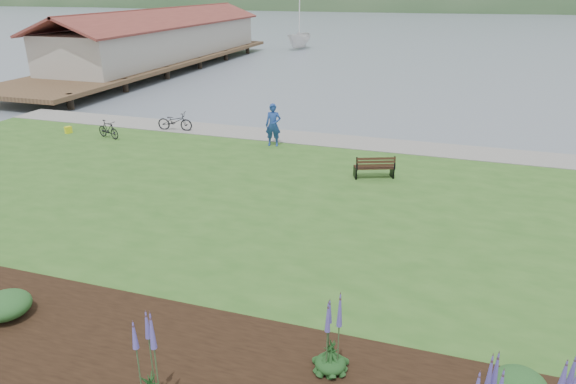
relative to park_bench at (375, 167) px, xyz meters
name	(u,v)px	position (x,y,z in m)	size (l,w,h in m)	color
ground	(253,197)	(-4.18, -2.35, -0.87)	(600.00, 600.00, 0.00)	slate
lawn	(231,213)	(-4.18, -4.35, -0.67)	(34.00, 20.00, 0.40)	#305E21
shoreline_path	(304,138)	(-4.18, 4.55, -0.45)	(34.00, 2.20, 0.03)	gray
garden_bed	(209,383)	(-1.18, -12.15, -0.45)	(24.00, 4.40, 0.04)	black
far_hillside	(508,9)	(15.82, 167.65, -0.87)	(580.00, 80.00, 38.00)	#2F502D
pier_pavilion	(162,39)	(-24.18, 25.17, 1.77)	(8.00, 36.00, 5.40)	#4C3826
park_bench	(375,167)	(0.00, 0.00, 0.00)	(1.64, 1.13, 0.94)	black
person	(273,121)	(-5.22, 2.92, 0.69)	(0.85, 0.58, 2.33)	navy
bicycle_a	(175,121)	(-10.95, 3.87, 0.02)	(1.86, 0.65, 0.97)	black
bicycle_b	(108,129)	(-13.36, 1.59, -0.03)	(1.47, 0.43, 0.89)	black
sailboat	(299,49)	(-16.23, 43.59, -0.87)	(8.82, 8.98, 23.26)	silver
pannier	(68,130)	(-15.89, 1.72, -0.30)	(0.21, 0.32, 0.34)	yellow
echium_0	(149,369)	(-1.86, -13.02, 0.43)	(0.62, 0.62, 2.26)	#153B17
echium_1	(331,340)	(0.92, -11.10, 0.28)	(0.62, 0.62, 1.92)	#153B17
shrub_0	(6,305)	(-6.50, -11.64, -0.15)	(1.11, 1.11, 0.55)	#1E4C21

